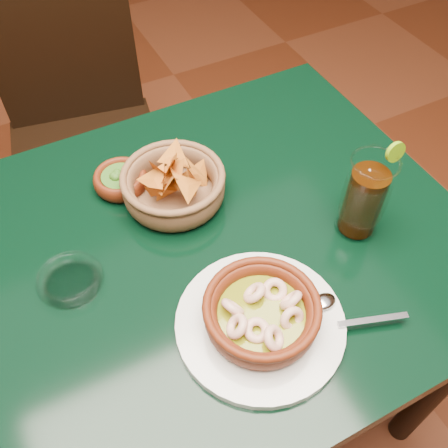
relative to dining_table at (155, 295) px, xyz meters
name	(u,v)px	position (x,y,z in m)	size (l,w,h in m)	color
ground	(179,410)	(0.00, 0.00, -0.65)	(7.00, 7.00, 0.00)	#471C0C
dining_table	(155,295)	(0.00, 0.00, 0.00)	(1.20, 0.80, 0.75)	black
dining_chair	(82,130)	(0.04, 0.71, -0.14)	(0.50, 0.50, 0.93)	black
shrimp_plate	(261,316)	(0.12, -0.19, 0.13)	(0.35, 0.27, 0.08)	silver
chip_basket	(174,185)	(0.11, 0.13, 0.14)	(0.23, 0.23, 0.14)	brown
guacamole_ramekin	(120,180)	(0.02, 0.20, 0.12)	(0.13, 0.13, 0.04)	#4F1A0A
cola_drink	(365,197)	(0.38, -0.10, 0.18)	(0.17, 0.17, 0.19)	white
glass_ashtray	(70,280)	(-0.13, 0.02, 0.11)	(0.12, 0.12, 0.03)	white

